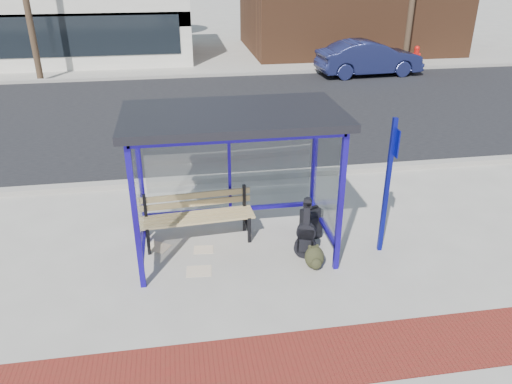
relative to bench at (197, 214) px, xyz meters
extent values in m
plane|color=#B2ADA0|center=(0.60, -0.47, -0.51)|extent=(120.00, 120.00, 0.00)
cube|color=maroon|center=(0.60, -3.07, -0.51)|extent=(60.00, 1.00, 0.01)
cube|color=gray|center=(0.60, 2.43, -0.45)|extent=(60.00, 0.25, 0.12)
cube|color=black|center=(0.60, 7.53, -0.51)|extent=(60.00, 10.00, 0.00)
cube|color=gray|center=(0.60, 12.63, -0.45)|extent=(60.00, 0.25, 0.12)
cube|color=#B2ADA0|center=(0.60, 14.53, -0.51)|extent=(60.00, 4.00, 0.01)
cube|color=#1C0EA0|center=(-0.90, -1.22, 0.64)|extent=(0.08, 0.08, 2.30)
cube|color=#1C0EA0|center=(2.10, -1.22, 0.64)|extent=(0.08, 0.08, 2.30)
cube|color=#1C0EA0|center=(-0.90, 0.28, 0.64)|extent=(0.08, 0.08, 2.30)
cube|color=#1C0EA0|center=(2.10, 0.28, 0.64)|extent=(0.08, 0.08, 2.30)
cube|color=#1C0EA0|center=(0.60, 0.28, 1.75)|extent=(3.00, 0.08, 0.08)
cube|color=#1C0EA0|center=(0.60, -1.22, 1.75)|extent=(3.00, 0.08, 0.08)
cube|color=#1C0EA0|center=(-0.90, -0.47, 1.75)|extent=(0.08, 1.50, 0.08)
cube|color=#1C0EA0|center=(2.10, -0.47, 1.75)|extent=(0.08, 1.50, 0.08)
cube|color=#1C0EA0|center=(0.60, 0.28, -0.11)|extent=(3.00, 0.08, 0.06)
cube|color=#1C0EA0|center=(-0.90, -0.47, -0.11)|extent=(0.08, 1.50, 0.06)
cube|color=#1C0EA0|center=(2.10, -0.47, -0.11)|extent=(0.08, 1.50, 0.06)
cube|color=#1C0EA0|center=(0.60, 0.28, 0.84)|extent=(0.05, 0.05, 1.90)
cube|color=silver|center=(0.60, 0.28, 0.80)|extent=(2.84, 0.01, 1.82)
cube|color=silver|center=(-0.90, -0.47, 0.80)|extent=(0.02, 1.34, 1.82)
cube|color=silver|center=(2.10, -0.47, 0.80)|extent=(0.02, 1.34, 1.82)
cube|color=black|center=(0.60, -0.47, 1.85)|extent=(3.30, 1.80, 0.12)
cube|color=black|center=(-0.83, -0.33, -0.27)|extent=(0.06, 0.06, 0.48)
cube|color=black|center=(-0.86, 0.09, -0.06)|extent=(0.06, 0.06, 0.91)
cube|color=black|center=(-0.85, -0.12, -0.27)|extent=(0.08, 0.43, 0.05)
cube|color=black|center=(0.87, -0.22, -0.27)|extent=(0.06, 0.06, 0.48)
cube|color=black|center=(0.84, 0.20, -0.06)|extent=(0.06, 0.06, 0.91)
cube|color=black|center=(0.85, -0.01, -0.27)|extent=(0.08, 0.43, 0.05)
cube|color=#D2B379|center=(0.02, -0.24, -0.03)|extent=(1.92, 0.22, 0.04)
cube|color=#D2B379|center=(0.01, -0.12, -0.03)|extent=(1.92, 0.22, 0.04)
cube|color=#D2B379|center=(0.00, -0.01, -0.03)|extent=(1.92, 0.22, 0.04)
cube|color=#D2B379|center=(-0.01, 0.11, -0.03)|extent=(1.92, 0.22, 0.04)
cube|color=#D2B379|center=(-0.01, 0.15, 0.13)|extent=(1.92, 0.16, 0.11)
cube|color=#D2B379|center=(-0.01, 0.15, 0.28)|extent=(1.92, 0.16, 0.11)
cylinder|color=black|center=(1.70, -0.84, -0.33)|extent=(0.39, 0.23, 0.37)
cylinder|color=black|center=(1.70, -0.84, -0.03)|extent=(0.33, 0.21, 0.31)
cube|color=black|center=(1.70, -0.84, -0.18)|extent=(0.29, 0.19, 0.45)
cube|color=black|center=(1.70, -0.84, 0.27)|extent=(0.12, 0.12, 0.45)
cube|color=black|center=(1.70, -0.84, 0.47)|extent=(0.16, 0.13, 0.09)
cube|color=black|center=(1.95, -0.24, -0.23)|extent=(0.40, 0.32, 0.55)
cylinder|color=black|center=(1.83, -0.28, -0.49)|extent=(0.11, 0.20, 0.05)
cylinder|color=black|center=(2.08, -0.19, -0.49)|extent=(0.11, 0.20, 0.05)
cube|color=black|center=(1.95, -0.24, 0.07)|extent=(0.22, 0.11, 0.04)
cube|color=black|center=(1.99, -0.34, -0.21)|extent=(0.27, 0.11, 0.30)
ellipsoid|color=black|center=(1.77, -1.14, -0.33)|extent=(0.32, 0.23, 0.37)
ellipsoid|color=black|center=(1.78, -1.26, -0.38)|extent=(0.18, 0.13, 0.19)
cube|color=black|center=(1.77, -1.12, -0.15)|extent=(0.10, 0.04, 0.03)
cube|color=navy|center=(3.00, -0.81, 0.64)|extent=(0.07, 0.07, 2.31)
cube|color=navy|center=(3.05, -0.81, 1.42)|extent=(0.03, 0.29, 0.43)
cube|color=white|center=(-0.70, -0.14, -0.51)|extent=(0.48, 0.45, 0.01)
cube|color=white|center=(-0.05, -0.97, -0.51)|extent=(0.42, 0.34, 0.01)
cube|color=white|center=(0.07, -0.35, -0.51)|extent=(0.36, 0.29, 0.01)
imported|color=#1B214D|center=(7.55, 11.85, 0.18)|extent=(4.27, 1.74, 1.38)
cylinder|color=red|center=(10.44, 13.60, -0.19)|extent=(0.22, 0.22, 0.65)
sphere|color=red|center=(10.44, 13.60, 0.17)|extent=(0.24, 0.24, 0.24)
cylinder|color=red|center=(10.44, 13.60, -0.08)|extent=(0.36, 0.19, 0.11)
camera|label=1|loc=(-0.20, -7.56, 4.04)|focal=35.00mm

